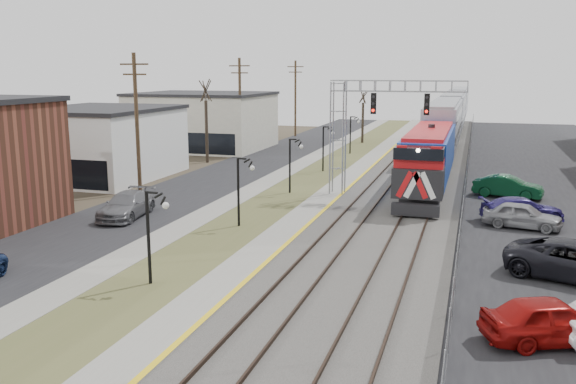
% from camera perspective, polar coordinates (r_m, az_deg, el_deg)
% --- Properties ---
extents(street_west, '(7.00, 120.00, 0.04)m').
position_cam_1_polar(street_west, '(53.19, -5.37, 1.80)').
color(street_west, black).
rests_on(street_west, ground).
extents(sidewalk, '(2.00, 120.00, 0.08)m').
position_cam_1_polar(sidewalk, '(51.65, -0.75, 1.59)').
color(sidewalk, gray).
rests_on(sidewalk, ground).
extents(grass_median, '(4.00, 120.00, 0.06)m').
position_cam_1_polar(grass_median, '(50.82, 2.47, 1.41)').
color(grass_median, '#4E512B').
rests_on(grass_median, ground).
extents(platform, '(2.00, 120.00, 0.24)m').
position_cam_1_polar(platform, '(50.15, 5.79, 1.33)').
color(platform, gray).
rests_on(platform, ground).
extents(ballast_bed, '(8.00, 120.00, 0.20)m').
position_cam_1_polar(ballast_bed, '(49.44, 11.48, 0.99)').
color(ballast_bed, '#595651').
rests_on(ballast_bed, ground).
extents(parking_lot, '(16.00, 120.00, 0.04)m').
position_cam_1_polar(parking_lot, '(49.78, 25.34, 0.09)').
color(parking_lot, black).
rests_on(parking_lot, ground).
extents(platform_edge, '(0.24, 120.00, 0.01)m').
position_cam_1_polar(platform_edge, '(49.96, 6.78, 1.41)').
color(platform_edge, gold).
rests_on(platform_edge, platform).
extents(track_near, '(1.58, 120.00, 0.15)m').
position_cam_1_polar(track_near, '(49.63, 9.19, 1.31)').
color(track_near, '#2D2119').
rests_on(track_near, ballast_bed).
extents(track_far, '(1.58, 120.00, 0.15)m').
position_cam_1_polar(track_far, '(49.29, 13.22, 1.09)').
color(track_far, '#2D2119').
rests_on(track_far, ballast_bed).
extents(train, '(3.00, 85.85, 5.33)m').
position_cam_1_polar(train, '(80.41, 14.95, 6.79)').
color(train, '#143CA8').
rests_on(train, ground).
extents(signal_gantry, '(9.00, 1.07, 8.15)m').
position_cam_1_polar(signal_gantry, '(42.21, 7.01, 6.90)').
color(signal_gantry, gray).
rests_on(signal_gantry, ground).
extents(lampposts, '(0.14, 62.14, 4.00)m').
position_cam_1_polar(lampposts, '(34.82, -4.49, 0.04)').
color(lampposts, black).
rests_on(lampposts, ground).
extents(utility_poles, '(0.28, 80.28, 10.00)m').
position_cam_1_polar(utility_poles, '(45.02, -13.95, 6.17)').
color(utility_poles, '#4C3823').
rests_on(utility_poles, ground).
extents(fence, '(0.04, 120.00, 1.60)m').
position_cam_1_polar(fence, '(49.10, 16.39, 1.51)').
color(fence, gray).
rests_on(fence, ground).
extents(buildings_west, '(14.00, 67.00, 7.00)m').
position_cam_1_polar(buildings_west, '(48.25, -20.97, 3.71)').
color(buildings_west, beige).
rests_on(buildings_west, ground).
extents(bare_trees, '(12.30, 42.30, 5.95)m').
position_cam_1_polar(bare_trees, '(56.84, -5.00, 5.15)').
color(bare_trees, '#382D23').
rests_on(bare_trees, ground).
extents(car_lot_a, '(4.91, 3.45, 1.55)m').
position_cam_1_polar(car_lot_a, '(22.04, 23.47, -11.04)').
color(car_lot_a, maroon).
rests_on(car_lot_a, ground).
extents(car_lot_d, '(5.21, 3.52, 1.40)m').
position_cam_1_polar(car_lot_d, '(38.52, 21.07, -1.57)').
color(car_lot_d, navy).
rests_on(car_lot_d, ground).
extents(car_lot_e, '(4.53, 2.55, 1.45)m').
position_cam_1_polar(car_lot_e, '(36.79, 21.07, -2.12)').
color(car_lot_e, gray).
rests_on(car_lot_e, ground).
extents(car_lot_f, '(4.87, 2.55, 1.53)m').
position_cam_1_polar(car_lot_f, '(45.24, 19.88, 0.43)').
color(car_lot_f, '#0C3F21').
rests_on(car_lot_f, ground).
extents(car_street_b, '(2.77, 5.41, 1.50)m').
position_cam_1_polar(car_street_b, '(38.11, -14.86, -1.24)').
color(car_street_b, slate).
rests_on(car_street_b, ground).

